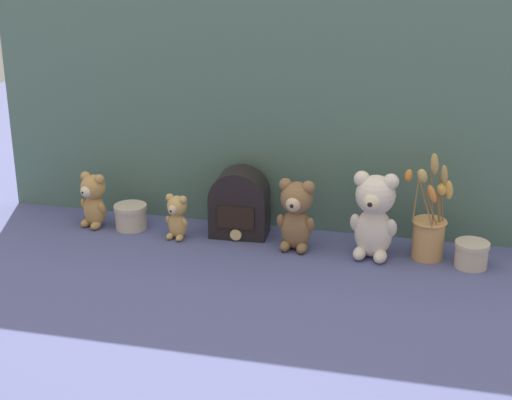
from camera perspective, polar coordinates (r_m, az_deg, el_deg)
ground_plane at (r=2.36m, az=-0.11°, el=-3.28°), size 4.00×4.00×0.00m
backdrop_wall at (r=2.39m, az=0.84°, el=6.57°), size 1.75×0.02×0.75m
teddy_bear_large at (r=2.25m, az=8.59°, el=-0.99°), size 0.14×0.13×0.26m
teddy_bear_medium at (r=2.29m, az=2.94°, el=-0.97°), size 0.12×0.11×0.22m
teddy_bear_small at (r=2.51m, az=-11.75°, el=0.09°), size 0.10×0.09×0.18m
teddy_bear_tiny at (r=2.39m, az=-5.80°, el=-1.16°), size 0.08×0.07×0.14m
flower_vase at (r=2.29m, az=12.49°, el=-2.09°), size 0.14×0.14×0.33m
vintage_radio at (r=2.39m, az=-1.21°, el=-0.35°), size 0.18×0.12×0.21m
decorative_tin_tall at (r=2.49m, az=-9.09°, el=-1.19°), size 0.10×0.10×0.08m
decorative_tin_short at (r=2.28m, az=15.40°, el=-3.83°), size 0.10×0.10×0.07m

